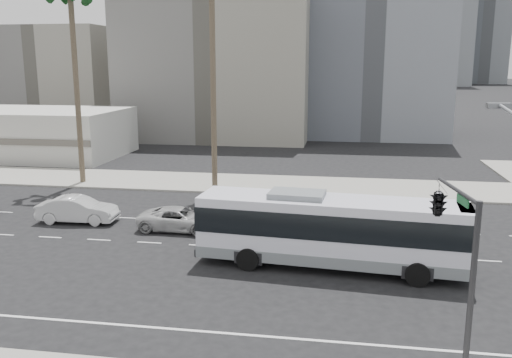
% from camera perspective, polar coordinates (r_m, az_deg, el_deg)
% --- Properties ---
extents(ground, '(700.00, 700.00, 0.00)m').
position_cam_1_polar(ground, '(29.61, -0.12, -7.33)').
color(ground, black).
rests_on(ground, ground).
extents(sidewalk_north, '(120.00, 7.00, 0.15)m').
position_cam_1_polar(sidewalk_north, '(44.38, 3.11, -0.64)').
color(sidewalk_north, gray).
rests_on(sidewalk_north, ground).
extents(commercial_low, '(22.00, 12.16, 5.00)m').
position_cam_1_polar(commercial_low, '(64.13, -23.55, 4.52)').
color(commercial_low, beige).
rests_on(commercial_low, ground).
extents(midrise_beige_west, '(24.00, 18.00, 18.00)m').
position_cam_1_polar(midrise_beige_west, '(74.41, -3.73, 11.43)').
color(midrise_beige_west, slate).
rests_on(midrise_beige_west, ground).
extents(midrise_gray_center, '(20.00, 20.00, 26.00)m').
position_cam_1_polar(midrise_gray_center, '(79.69, 12.04, 14.11)').
color(midrise_gray_center, slate).
rests_on(midrise_gray_center, ground).
extents(midrise_beige_far, '(18.00, 16.00, 15.00)m').
position_cam_1_polar(midrise_beige_far, '(88.47, -19.86, 9.88)').
color(midrise_beige_far, slate).
rests_on(midrise_beige_far, ground).
extents(civic_tower, '(42.00, 42.00, 129.00)m').
position_cam_1_polar(civic_tower, '(279.14, 8.18, 17.95)').
color(civic_tower, beige).
rests_on(civic_tower, ground).
extents(highrise_right, '(26.00, 26.00, 70.00)m').
position_cam_1_polar(highrise_right, '(261.93, 18.87, 17.00)').
color(highrise_right, '#4F555A').
rests_on(highrise_right, ground).
extents(highrise_far, '(22.00, 22.00, 60.00)m').
position_cam_1_polar(highrise_far, '(295.61, 22.77, 15.11)').
color(highrise_far, '#4F555A').
rests_on(highrise_far, ground).
extents(city_bus, '(13.17, 4.02, 3.73)m').
position_cam_1_polar(city_bus, '(26.69, 7.84, -5.23)').
color(city_bus, silver).
rests_on(city_bus, ground).
extents(car_a, '(2.38, 5.02, 1.39)m').
position_cam_1_polar(car_a, '(32.88, -8.05, -4.20)').
color(car_a, '#B8B8B8').
rests_on(car_a, ground).
extents(car_b, '(2.00, 5.06, 1.64)m').
position_cam_1_polar(car_b, '(35.94, -18.28, -3.08)').
color(car_b, silver).
rests_on(car_b, ground).
extents(traffic_signal, '(2.89, 3.88, 6.21)m').
position_cam_1_polar(traffic_signal, '(18.74, 18.96, -3.02)').
color(traffic_signal, '#262628').
rests_on(traffic_signal, ground).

